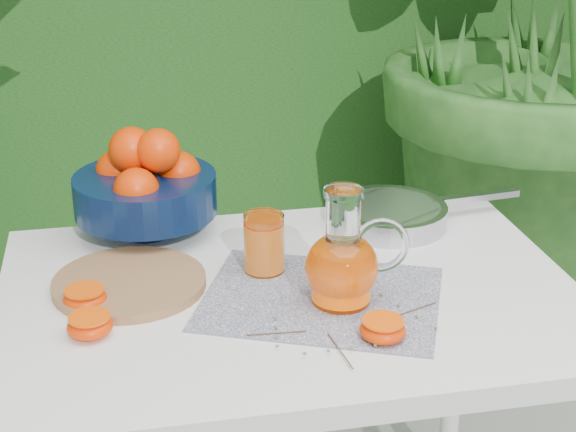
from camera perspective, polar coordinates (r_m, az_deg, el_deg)
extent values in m
imported|color=#23561D|center=(2.66, 13.73, 12.37)|extent=(2.83, 2.83, 2.00)
cube|color=white|center=(1.54, 0.15, -5.41)|extent=(1.00, 0.70, 0.04)
cylinder|color=white|center=(1.98, -14.84, -11.93)|extent=(0.04, 0.04, 0.71)
cylinder|color=white|center=(2.10, 10.73, -9.31)|extent=(0.04, 0.04, 0.71)
cube|color=#0B1142|center=(1.50, 2.17, -5.33)|extent=(0.48, 0.44, 0.00)
cylinder|color=olive|center=(1.56, -10.22, -4.28)|extent=(0.32, 0.32, 0.02)
cylinder|color=black|center=(1.76, -9.08, -0.44)|extent=(0.12, 0.12, 0.04)
cylinder|color=black|center=(1.74, -9.20, 1.41)|extent=(0.34, 0.34, 0.08)
sphere|color=#F93402|center=(1.77, -10.95, 2.86)|extent=(0.11, 0.11, 0.09)
sphere|color=#F93402|center=(1.74, -7.07, 2.78)|extent=(0.11, 0.11, 0.09)
sphere|color=#F93402|center=(1.67, -9.78, 1.63)|extent=(0.11, 0.11, 0.09)
sphere|color=#F93402|center=(1.79, -8.76, 3.25)|extent=(0.11, 0.11, 0.09)
sphere|color=#F93402|center=(1.72, -10.07, 4.25)|extent=(0.11, 0.11, 0.09)
sphere|color=#F93402|center=(1.69, -8.38, 4.22)|extent=(0.10, 0.10, 0.08)
cylinder|color=white|center=(1.49, 3.44, -5.35)|extent=(0.11, 0.11, 0.01)
ellipsoid|color=white|center=(1.46, 3.49, -3.31)|extent=(0.14, 0.14, 0.12)
cylinder|color=white|center=(1.43, 3.58, -0.07)|extent=(0.06, 0.06, 0.08)
cylinder|color=white|center=(1.41, 3.62, 1.52)|extent=(0.07, 0.07, 0.01)
torus|color=white|center=(1.46, 6.00, -1.89)|extent=(0.10, 0.02, 0.10)
cylinder|color=#FE5A05|center=(1.47, 3.48, -3.75)|extent=(0.11, 0.11, 0.09)
cylinder|color=white|center=(1.57, -1.56, -1.75)|extent=(0.09, 0.09, 0.11)
cylinder|color=orange|center=(1.57, -1.55, -2.03)|extent=(0.08, 0.08, 0.09)
cylinder|color=orange|center=(1.56, -1.57, -0.53)|extent=(0.07, 0.07, 0.00)
cylinder|color=#ABACB0|center=(1.79, 6.55, 0.05)|extent=(0.26, 0.26, 0.04)
cylinder|color=silver|center=(1.78, 6.58, 0.57)|extent=(0.23, 0.23, 0.01)
cube|color=#ABACB0|center=(1.87, 12.31, 1.24)|extent=(0.18, 0.04, 0.01)
ellipsoid|color=#F93402|center=(1.43, -12.68, -6.96)|extent=(0.08, 0.08, 0.03)
cylinder|color=orange|center=(1.42, -12.74, -6.38)|extent=(0.07, 0.07, 0.00)
ellipsoid|color=#F93402|center=(1.51, -12.98, -5.24)|extent=(0.08, 0.08, 0.03)
cylinder|color=orange|center=(1.50, -13.03, -4.69)|extent=(0.07, 0.07, 0.00)
ellipsoid|color=#F93402|center=(1.39, 6.14, -7.35)|extent=(0.08, 0.08, 0.03)
cylinder|color=orange|center=(1.38, 6.17, -6.77)|extent=(0.07, 0.07, 0.00)
cylinder|color=brown|center=(1.35, 3.40, -8.68)|extent=(0.01, 0.10, 0.00)
sphere|color=#56733C|center=(1.34, 1.09, -8.88)|extent=(0.01, 0.01, 0.01)
sphere|color=#56733C|center=(1.35, 2.64, -8.69)|extent=(0.01, 0.01, 0.01)
sphere|color=#56733C|center=(1.36, 4.16, -8.50)|extent=(0.01, 0.01, 0.01)
sphere|color=#56733C|center=(1.37, 5.66, -8.31)|extent=(0.01, 0.01, 0.01)
cylinder|color=brown|center=(1.47, 7.76, -6.16)|extent=(0.12, 0.05, 0.00)
sphere|color=#56733C|center=(1.51, 6.07, -5.06)|extent=(0.01, 0.01, 0.01)
sphere|color=#56733C|center=(1.48, 7.19, -5.73)|extent=(0.01, 0.01, 0.01)
sphere|color=#56733C|center=(1.45, 8.35, -6.43)|extent=(0.01, 0.01, 0.01)
sphere|color=#56733C|center=(1.42, 9.56, -7.15)|extent=(0.01, 0.01, 0.01)
cylinder|color=brown|center=(1.40, -0.75, -7.57)|extent=(0.09, 0.01, 0.00)
sphere|color=#56733C|center=(1.36, -0.69, -8.41)|extent=(0.01, 0.01, 0.01)
sphere|color=#56733C|center=(1.38, -0.73, -7.79)|extent=(0.01, 0.01, 0.01)
sphere|color=#56733C|center=(1.41, -0.77, -7.19)|extent=(0.01, 0.01, 0.01)
sphere|color=#56733C|center=(1.43, -0.81, -6.61)|extent=(0.01, 0.01, 0.01)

